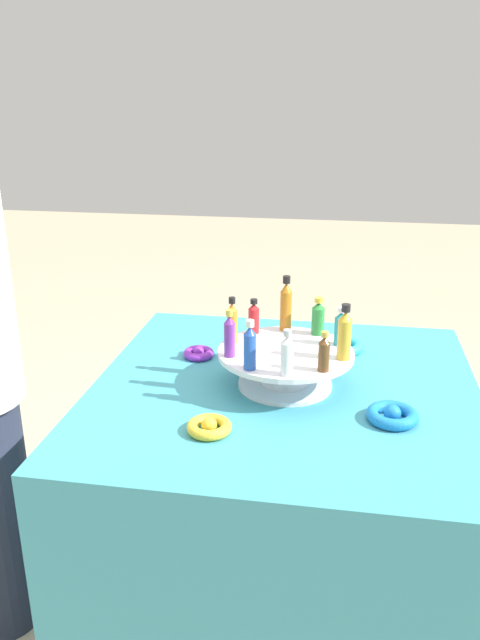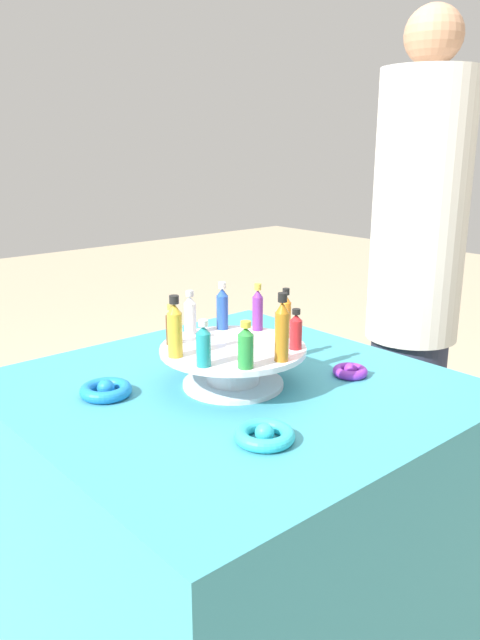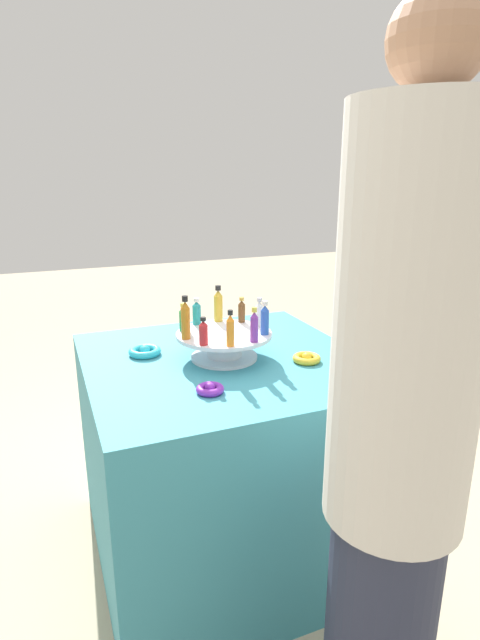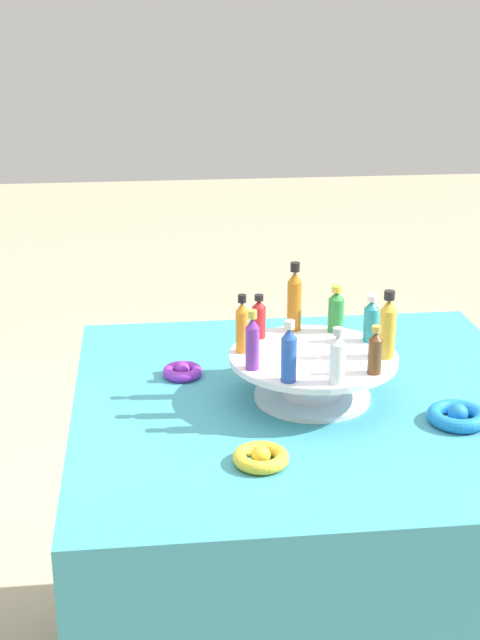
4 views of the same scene
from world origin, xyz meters
name	(u,v)px [view 3 (image 3 of 4)]	position (x,y,z in m)	size (l,w,h in m)	color
ground_plane	(226,544)	(0.00, 0.00, 0.00)	(12.00, 12.00, 0.00)	tan
party_table	(225,457)	(0.00, 0.00, 0.37)	(0.90, 0.90, 0.75)	teal
display_stand	(224,343)	(0.00, 0.00, 0.80)	(0.32, 0.32, 0.09)	silver
bottle_green	(184,318)	(-0.12, 0.07, 0.88)	(0.03, 0.03, 0.09)	#288438
bottle_amber	(186,319)	(-0.13, -0.01, 0.90)	(0.03, 0.03, 0.14)	#AD6B19
bottle_red	(203,332)	(-0.10, -0.09, 0.88)	(0.03, 0.03, 0.09)	#B21E23
bottle_orange	(230,330)	(-0.03, -0.13, 0.89)	(0.02, 0.02, 0.11)	orange
bottle_purple	(254,326)	(0.05, -0.12, 0.89)	(0.02, 0.02, 0.11)	#702D93
bottle_blue	(265,319)	(0.12, -0.07, 0.89)	(0.03, 0.03, 0.11)	#234CAD
bottle_clear	(259,314)	(0.13, 0.01, 0.89)	(0.03, 0.03, 0.10)	silver
bottle_brown	(242,311)	(0.10, 0.09, 0.88)	(0.02, 0.02, 0.09)	brown
bottle_gold	(218,305)	(0.03, 0.13, 0.90)	(0.03, 0.03, 0.13)	gold
bottle_teal	(197,312)	(-0.05, 0.12, 0.88)	(0.03, 0.03, 0.09)	teal
ribbon_bow_teal	(145,351)	(-0.24, 0.13, 0.76)	(0.11, 0.11, 0.03)	#2DB7CC
ribbon_bow_purple	(210,389)	(-0.13, -0.24, 0.76)	(0.08, 0.08, 0.03)	purple
ribbon_bow_gold	(307,358)	(0.24, -0.13, 0.76)	(0.09, 0.09, 0.03)	gold
ribbon_bow_blue	(235,330)	(0.13, 0.24, 0.76)	(0.11, 0.11, 0.04)	blue
person_figure	(396,452)	(0.07, -0.78, 0.82)	(0.28, 0.28, 1.62)	#282D42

